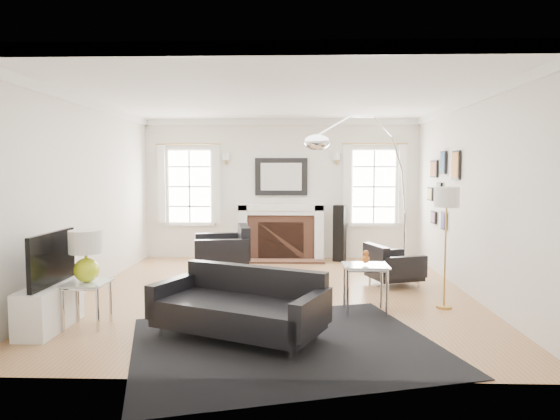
{
  "coord_description": "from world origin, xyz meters",
  "views": [
    {
      "loc": [
        0.28,
        -7.06,
        1.76
      ],
      "look_at": [
        0.06,
        0.3,
        1.19
      ],
      "focal_mm": 32.0,
      "sensor_mm": 36.0,
      "label": 1
    }
  ],
  "objects_px": {
    "coffee_table": "(240,277)",
    "arc_floor_lamp": "(365,188)",
    "armchair_right": "(391,267)",
    "sofa": "(241,307)",
    "gourd_lamp": "(86,252)",
    "fireplace": "(281,232)",
    "armchair_left": "(225,251)"
  },
  "relations": [
    {
      "from": "coffee_table",
      "to": "arc_floor_lamp",
      "type": "height_order",
      "value": "arc_floor_lamp"
    },
    {
      "from": "armchair_right",
      "to": "fireplace",
      "type": "bearing_deg",
      "value": 128.26
    },
    {
      "from": "armchair_right",
      "to": "arc_floor_lamp",
      "type": "distance_m",
      "value": 1.31
    },
    {
      "from": "sofa",
      "to": "armchair_right",
      "type": "distance_m",
      "value": 3.2
    },
    {
      "from": "fireplace",
      "to": "coffee_table",
      "type": "relative_size",
      "value": 1.94
    },
    {
      "from": "gourd_lamp",
      "to": "arc_floor_lamp",
      "type": "distance_m",
      "value": 4.36
    },
    {
      "from": "sofa",
      "to": "arc_floor_lamp",
      "type": "bearing_deg",
      "value": 59.56
    },
    {
      "from": "sofa",
      "to": "coffee_table",
      "type": "bearing_deg",
      "value": 96.73
    },
    {
      "from": "fireplace",
      "to": "arc_floor_lamp",
      "type": "bearing_deg",
      "value": -52.45
    },
    {
      "from": "sofa",
      "to": "armchair_right",
      "type": "height_order",
      "value": "sofa"
    },
    {
      "from": "sofa",
      "to": "gourd_lamp",
      "type": "bearing_deg",
      "value": 170.32
    },
    {
      "from": "coffee_table",
      "to": "arc_floor_lamp",
      "type": "xyz_separation_m",
      "value": [
        1.85,
        1.52,
        1.13
      ]
    },
    {
      "from": "fireplace",
      "to": "armchair_left",
      "type": "height_order",
      "value": "fireplace"
    },
    {
      "from": "fireplace",
      "to": "sofa",
      "type": "distance_m",
      "value": 4.7
    },
    {
      "from": "armchair_right",
      "to": "coffee_table",
      "type": "height_order",
      "value": "armchair_right"
    },
    {
      "from": "sofa",
      "to": "coffee_table",
      "type": "distance_m",
      "value": 1.36
    },
    {
      "from": "fireplace",
      "to": "armchair_right",
      "type": "distance_m",
      "value": 2.85
    },
    {
      "from": "sofa",
      "to": "armchair_right",
      "type": "xyz_separation_m",
      "value": [
        2.04,
        2.46,
        -0.02
      ]
    },
    {
      "from": "fireplace",
      "to": "gourd_lamp",
      "type": "xyz_separation_m",
      "value": [
        -2.07,
        -4.38,
        0.31
      ]
    },
    {
      "from": "armchair_left",
      "to": "armchair_right",
      "type": "bearing_deg",
      "value": -17.46
    },
    {
      "from": "sofa",
      "to": "armchair_right",
      "type": "bearing_deg",
      "value": 50.28
    },
    {
      "from": "coffee_table",
      "to": "sofa",
      "type": "bearing_deg",
      "value": -83.27
    },
    {
      "from": "armchair_right",
      "to": "gourd_lamp",
      "type": "distance_m",
      "value": 4.42
    },
    {
      "from": "armchair_right",
      "to": "gourd_lamp",
      "type": "bearing_deg",
      "value": -150.55
    },
    {
      "from": "armchair_left",
      "to": "sofa",
      "type": "bearing_deg",
      "value": -79.09
    },
    {
      "from": "gourd_lamp",
      "to": "sofa",
      "type": "bearing_deg",
      "value": -9.68
    },
    {
      "from": "arc_floor_lamp",
      "to": "armchair_left",
      "type": "bearing_deg",
      "value": 169.4
    },
    {
      "from": "arc_floor_lamp",
      "to": "armchair_right",
      "type": "bearing_deg",
      "value": -48.78
    },
    {
      "from": "coffee_table",
      "to": "arc_floor_lamp",
      "type": "bearing_deg",
      "value": 39.46
    },
    {
      "from": "armchair_left",
      "to": "armchair_right",
      "type": "distance_m",
      "value": 2.81
    },
    {
      "from": "sofa",
      "to": "arc_floor_lamp",
      "type": "relative_size",
      "value": 0.72
    },
    {
      "from": "sofa",
      "to": "arc_floor_lamp",
      "type": "distance_m",
      "value": 3.53
    }
  ]
}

